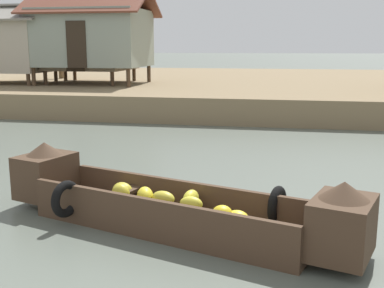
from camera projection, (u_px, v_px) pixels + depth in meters
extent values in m
plane|color=#596056|center=(206.00, 145.00, 12.22)|extent=(300.00, 300.00, 0.00)
cube|color=#7F6B4C|center=(247.00, 86.00, 24.66)|extent=(160.00, 20.00, 0.85)
cube|color=#473323|center=(170.00, 225.00, 6.64)|extent=(4.05, 2.19, 0.12)
cube|color=#473323|center=(187.00, 196.00, 6.98)|extent=(3.76, 1.31, 0.44)
cube|color=#473323|center=(150.00, 215.00, 6.19)|extent=(3.76, 1.31, 0.44)
cube|color=#473323|center=(342.00, 227.00, 5.47)|extent=(0.88, 1.02, 0.67)
cone|color=#473323|center=(344.00, 190.00, 5.39)|extent=(0.71, 0.71, 0.20)
cube|color=#473323|center=(46.00, 175.00, 7.66)|extent=(0.88, 1.02, 0.67)
cone|color=#473323|center=(44.00, 148.00, 7.57)|extent=(0.71, 0.71, 0.20)
cube|color=#473323|center=(120.00, 195.00, 6.98)|extent=(0.47, 0.93, 0.05)
torus|color=black|center=(277.00, 205.00, 6.45)|extent=(0.28, 0.53, 0.52)
torus|color=black|center=(66.00, 199.00, 6.71)|extent=(0.28, 0.53, 0.52)
ellipsoid|color=yellow|center=(143.00, 204.00, 6.56)|extent=(0.38, 0.31, 0.19)
ellipsoid|color=yellow|center=(222.00, 214.00, 6.08)|extent=(0.29, 0.27, 0.22)
ellipsoid|color=yellow|center=(243.00, 226.00, 5.84)|extent=(0.34, 0.24, 0.27)
ellipsoid|color=yellow|center=(191.00, 199.00, 6.63)|extent=(0.26, 0.37, 0.25)
ellipsoid|color=gold|center=(123.00, 191.00, 7.24)|extent=(0.40, 0.34, 0.26)
ellipsoid|color=yellow|center=(145.00, 196.00, 6.67)|extent=(0.32, 0.38, 0.26)
ellipsoid|color=gold|center=(163.00, 198.00, 6.55)|extent=(0.38, 0.29, 0.20)
ellipsoid|color=yellow|center=(191.00, 204.00, 6.39)|extent=(0.33, 0.22, 0.20)
ellipsoid|color=gold|center=(121.00, 193.00, 6.81)|extent=(0.32, 0.29, 0.28)
ellipsoid|color=yellow|center=(237.00, 218.00, 6.08)|extent=(0.33, 0.27, 0.19)
cylinder|color=#4C3826|center=(28.00, 80.00, 19.71)|extent=(0.16, 0.16, 0.49)
cylinder|color=#4C3826|center=(56.00, 76.00, 22.04)|extent=(0.16, 0.16, 0.49)
cube|color=#B2A893|center=(6.00, 46.00, 20.91)|extent=(3.68, 2.82, 2.22)
cube|color=gray|center=(12.00, 15.00, 21.32)|extent=(4.38, 1.91, 0.76)
cylinder|color=#4C3826|center=(45.00, 78.00, 20.13)|extent=(0.16, 0.16, 0.57)
cylinder|color=#4C3826|center=(112.00, 79.00, 19.59)|extent=(0.16, 0.16, 0.57)
cylinder|color=#4C3826|center=(75.00, 74.00, 22.91)|extent=(0.16, 0.16, 0.57)
cylinder|color=#4C3826|center=(134.00, 75.00, 22.37)|extent=(0.16, 0.16, 0.57)
cube|color=#7A6B56|center=(91.00, 41.00, 20.95)|extent=(3.31, 3.29, 2.41)
cube|color=#2D2319|center=(75.00, 49.00, 19.41)|extent=(0.80, 0.04, 1.80)
cube|color=brown|center=(81.00, 5.00, 19.87)|extent=(4.01, 2.14, 0.91)
cube|color=brown|center=(97.00, 8.00, 21.45)|extent=(4.01, 2.14, 0.91)
cylinder|color=#4C3826|center=(34.00, 77.00, 19.66)|extent=(0.16, 0.16, 0.74)
cylinder|color=#4C3826|center=(128.00, 78.00, 18.92)|extent=(0.16, 0.16, 0.74)
cylinder|color=#4C3826|center=(65.00, 73.00, 22.47)|extent=(0.16, 0.16, 0.74)
cylinder|color=#4C3826|center=(149.00, 74.00, 21.73)|extent=(0.16, 0.16, 0.74)
cube|color=gray|center=(93.00, 38.00, 20.39)|extent=(4.40, 3.32, 2.32)
cube|color=#2D2319|center=(76.00, 45.00, 18.83)|extent=(0.80, 0.04, 1.80)
cube|color=brown|center=(83.00, 0.00, 19.30)|extent=(5.10, 2.14, 1.17)
cube|color=brown|center=(99.00, 3.00, 20.90)|extent=(5.10, 2.14, 1.17)
cylinder|color=brown|center=(59.00, 36.00, 23.73)|extent=(0.24, 0.24, 4.10)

